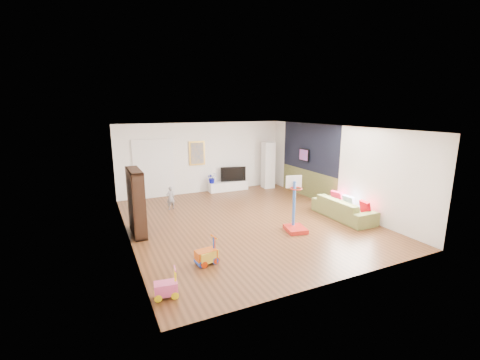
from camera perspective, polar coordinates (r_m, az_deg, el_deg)
name	(u,v)px	position (r m, az deg, el deg)	size (l,w,h in m)	color
floor	(246,221)	(9.47, 1.04, -7.29)	(6.50, 7.50, 0.00)	brown
ceiling	(246,128)	(8.91, 1.11, 9.25)	(6.50, 7.50, 0.00)	white
wall_back	(203,158)	(12.51, -6.58, 3.94)	(6.50, 0.00, 2.70)	white
wall_front	(338,215)	(6.08, 17.04, -5.94)	(6.50, 0.00, 2.70)	silver
wall_left	(126,188)	(8.22, -19.68, -1.32)	(0.00, 7.50, 2.70)	silver
wall_right	(335,167)	(10.91, 16.58, 2.21)	(0.00, 7.50, 2.70)	silver
navy_accent	(309,147)	(11.89, 12.19, 5.72)	(0.01, 3.20, 1.70)	black
olive_wainscot	(307,184)	(12.12, 11.89, -0.62)	(0.01, 3.20, 1.00)	brown
doorway	(154,170)	(12.06, -15.06, 1.81)	(1.45, 0.06, 2.10)	white
painting_back	(197,153)	(12.37, -7.64, 4.75)	(0.62, 0.06, 0.92)	gold
artwork_right	(304,155)	(12.05, 11.30, 4.41)	(0.04, 0.56, 0.46)	#7F3F8C
media_console	(228,186)	(12.83, -2.12, -1.06)	(1.59, 0.40, 0.37)	white
tall_cabinet	(268,165)	(13.21, 5.01, 2.66)	(0.44, 0.44, 1.89)	silver
bookshelf	(136,202)	(8.72, -17.97, -3.77)	(0.31, 1.17, 1.71)	black
sofa	(343,208)	(10.12, 17.90, -4.81)	(2.04, 0.80, 0.59)	olive
basketball_hoop	(296,205)	(8.61, 10.00, -4.32)	(0.51, 0.62, 1.49)	red
ride_on_yellow	(207,252)	(6.94, -5.82, -12.55)	(0.42, 0.26, 0.56)	gold
ride_on_orange	(206,251)	(6.95, -6.09, -12.43)	(0.44, 0.27, 0.58)	#CA500F
ride_on_pink	(166,284)	(5.97, -13.09, -17.49)	(0.40, 0.25, 0.53)	#D94983
child	(171,198)	(10.64, -12.24, -3.14)	(0.28, 0.18, 0.77)	gray
tv	(233,174)	(12.86, -1.30, 1.15)	(1.01, 0.13, 0.58)	black
vase_plant	(212,178)	(12.50, -5.01, 0.39)	(0.38, 0.33, 0.42)	#080C99
pillow_left	(365,208)	(9.80, 21.36, -4.59)	(0.10, 0.37, 0.37)	#B30411
pillow_center	(349,202)	(10.19, 18.78, -3.74)	(0.10, 0.40, 0.40)	white
pillow_right	(337,197)	(10.62, 16.86, -2.97)	(0.10, 0.39, 0.39)	#C7163F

